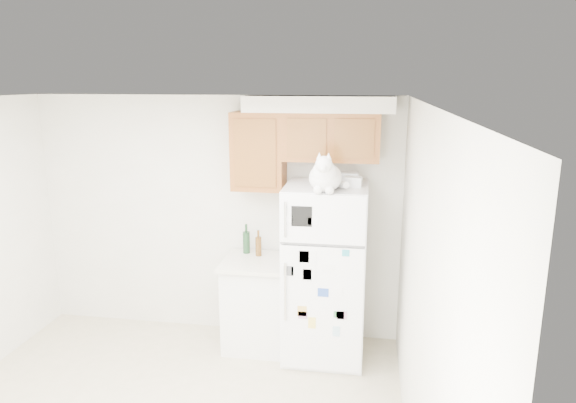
% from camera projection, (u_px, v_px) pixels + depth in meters
% --- Properties ---
extents(room_shell, '(3.84, 4.04, 2.52)m').
position_uv_depth(room_shell, '(158.00, 223.00, 3.56)').
color(room_shell, silver).
rests_on(room_shell, ground_plane).
extents(refrigerator, '(0.76, 0.78, 1.70)m').
position_uv_depth(refrigerator, '(325.00, 273.00, 4.89)').
color(refrigerator, white).
rests_on(refrigerator, ground_plane).
extents(base_counter, '(0.64, 0.64, 0.92)m').
position_uv_depth(base_counter, '(257.00, 302.00, 5.16)').
color(base_counter, white).
rests_on(base_counter, ground_plane).
extents(cat, '(0.35, 0.52, 0.36)m').
position_uv_depth(cat, '(325.00, 176.00, 4.42)').
color(cat, white).
rests_on(cat, refrigerator).
extents(storage_box_back, '(0.19, 0.14, 0.10)m').
position_uv_depth(storage_box_back, '(348.00, 178.00, 4.81)').
color(storage_box_back, white).
rests_on(storage_box_back, refrigerator).
extents(storage_box_front, '(0.16, 0.12, 0.09)m').
position_uv_depth(storage_box_front, '(353.00, 182.00, 4.64)').
color(storage_box_front, white).
rests_on(storage_box_front, refrigerator).
extents(bottle_green, '(0.07, 0.07, 0.30)m').
position_uv_depth(bottle_green, '(246.00, 239.00, 5.21)').
color(bottle_green, '#19381E').
rests_on(bottle_green, base_counter).
extents(bottle_amber, '(0.06, 0.06, 0.26)m').
position_uv_depth(bottle_amber, '(258.00, 243.00, 5.13)').
color(bottle_amber, '#593814').
rests_on(bottle_amber, base_counter).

